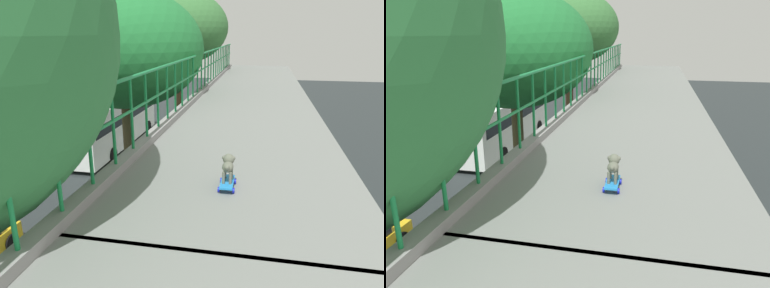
# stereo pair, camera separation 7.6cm
# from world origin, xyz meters

# --- Properties ---
(overpass_deck) EXTENTS (3.30, 36.08, 0.44)m
(overpass_deck) POSITION_xyz_m (1.35, -0.00, 5.76)
(overpass_deck) COLOR slate
(overpass_deck) RESTS_ON bridge_pier
(green_railing) EXTENTS (0.20, 34.28, 1.24)m
(green_railing) POSITION_xyz_m (-0.25, -0.00, 6.24)
(green_railing) COLOR gray
(green_railing) RESTS_ON overpass_deck
(city_bus) EXTENTS (2.76, 11.34, 3.37)m
(city_bus) POSITION_xyz_m (-8.60, 19.47, 1.90)
(city_bus) COLOR white
(city_bus) RESTS_ON ground
(roadside_tree_mid) EXTENTS (4.95, 4.95, 9.13)m
(roadside_tree_mid) POSITION_xyz_m (-2.61, 7.41, 7.29)
(roadside_tree_mid) COLOR #49432A
(roadside_tree_mid) RESTS_ON ground
(roadside_tree_far) EXTENTS (4.91, 4.91, 9.81)m
(roadside_tree_far) POSITION_xyz_m (-2.59, 14.62, 7.98)
(roadside_tree_far) COLOR brown
(roadside_tree_far) RESTS_ON ground
(toy_skateboard) EXTENTS (0.20, 0.44, 0.09)m
(toy_skateboard) POSITION_xyz_m (1.30, 0.81, 6.05)
(toy_skateboard) COLOR #2385DA
(toy_skateboard) RESTS_ON overpass_deck
(small_dog) EXTENTS (0.17, 0.35, 0.32)m
(small_dog) POSITION_xyz_m (1.30, 0.86, 6.27)
(small_dog) COLOR #636757
(small_dog) RESTS_ON toy_skateboard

